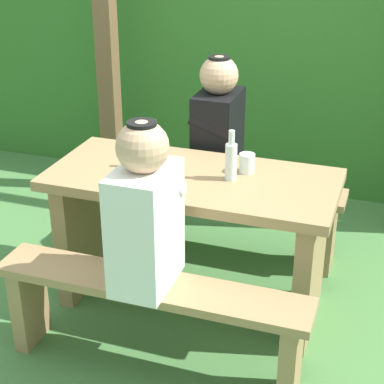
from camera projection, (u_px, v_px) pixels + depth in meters
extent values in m
plane|color=#48793F|center=(192.00, 300.00, 3.35)|extent=(12.00, 12.00, 0.00)
cube|color=#336F29|center=(274.00, 62.00, 4.56)|extent=(6.40, 0.63, 1.70)
cube|color=brown|center=(107.00, 56.00, 4.23)|extent=(0.12, 0.12, 1.94)
cube|color=#9E7A51|center=(192.00, 180.00, 3.05)|extent=(1.40, 0.64, 0.05)
cube|color=#9E7A51|center=(86.00, 226.00, 3.38)|extent=(0.08, 0.54, 0.68)
cube|color=#9E7A51|center=(310.00, 265.00, 3.03)|extent=(0.08, 0.54, 0.68)
cube|color=#9E7A51|center=(150.00, 286.00, 2.69)|extent=(1.40, 0.24, 0.04)
cube|color=#9E7A51|center=(29.00, 303.00, 2.97)|extent=(0.07, 0.22, 0.42)
cube|color=#9E7A51|center=(291.00, 360.00, 2.61)|extent=(0.07, 0.22, 0.42)
cube|color=#9E7A51|center=(223.00, 184.00, 3.64)|extent=(1.40, 0.24, 0.04)
cube|color=#9E7A51|center=(126.00, 204.00, 3.92)|extent=(0.07, 0.22, 0.42)
cube|color=#9E7A51|center=(328.00, 236.00, 3.55)|extent=(0.07, 0.22, 0.42)
cube|color=white|center=(145.00, 228.00, 2.57)|extent=(0.22, 0.34, 0.52)
sphere|color=tan|center=(142.00, 147.00, 2.42)|extent=(0.21, 0.21, 0.21)
cylinder|color=black|center=(142.00, 125.00, 2.38)|extent=(0.12, 0.12, 0.02)
cylinder|color=white|center=(157.00, 191.00, 2.65)|extent=(0.25, 0.07, 0.15)
cube|color=black|center=(218.00, 138.00, 3.53)|extent=(0.22, 0.34, 0.52)
sphere|color=tan|center=(219.00, 75.00, 3.38)|extent=(0.21, 0.21, 0.21)
cylinder|color=black|center=(219.00, 59.00, 3.34)|extent=(0.12, 0.12, 0.02)
cylinder|color=black|center=(211.00, 128.00, 3.36)|extent=(0.25, 0.07, 0.15)
cylinder|color=silver|center=(247.00, 163.00, 3.05)|extent=(0.08, 0.08, 0.09)
cylinder|color=silver|center=(154.00, 151.00, 3.09)|extent=(0.06, 0.06, 0.17)
cylinder|color=silver|center=(154.00, 127.00, 3.03)|extent=(0.03, 0.03, 0.07)
cylinder|color=silver|center=(231.00, 162.00, 2.96)|extent=(0.06, 0.06, 0.18)
cylinder|color=silver|center=(232.00, 137.00, 2.90)|extent=(0.03, 0.03, 0.07)
cube|color=black|center=(162.00, 175.00, 3.02)|extent=(0.12, 0.16, 0.01)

